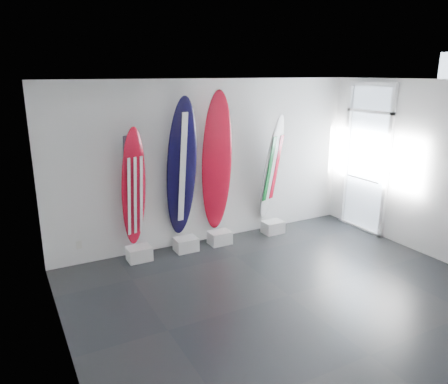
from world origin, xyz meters
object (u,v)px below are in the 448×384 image
surfboard_navy (182,169)px  surfboard_italy (272,168)px  surfboard_swiss (217,163)px  surfboard_usa (134,188)px

surfboard_navy → surfboard_italy: bearing=-3.8°
surfboard_navy → surfboard_swiss: 0.69m
surfboard_usa → surfboard_italy: 2.75m
surfboard_usa → surfboard_navy: (0.86, 0.00, 0.23)m
surfboard_navy → surfboard_italy: surfboard_navy is taller
surfboard_usa → surfboard_swiss: 1.57m
surfboard_usa → surfboard_navy: surfboard_navy is taller
surfboard_usa → surfboard_navy: bearing=-15.5°
surfboard_navy → surfboard_swiss: (0.69, 0.00, 0.04)m
surfboard_swiss → surfboard_italy: surfboard_swiss is taller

